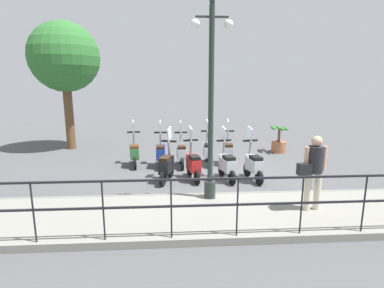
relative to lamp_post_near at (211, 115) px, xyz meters
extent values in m
plane|color=#4C4C4F|center=(2.40, -0.25, -2.08)|extent=(28.00, 28.00, 0.00)
cube|color=gray|center=(-0.80, -0.25, -2.01)|extent=(2.20, 20.00, 0.15)
cube|color=slate|center=(0.25, -0.25, -2.01)|extent=(0.10, 20.00, 0.15)
cube|color=black|center=(-1.80, -0.25, -0.88)|extent=(0.04, 16.00, 0.04)
cube|color=black|center=(-1.80, -0.25, -1.36)|extent=(0.04, 16.00, 0.04)
cylinder|color=black|center=(-1.80, -2.54, -1.41)|extent=(0.03, 0.03, 1.05)
cylinder|color=black|center=(-1.80, -1.39, -1.41)|extent=(0.03, 0.03, 1.05)
cylinder|color=black|center=(-1.80, -0.25, -1.41)|extent=(0.03, 0.03, 1.05)
cylinder|color=black|center=(-1.80, 0.89, -1.41)|extent=(0.03, 0.03, 1.05)
cylinder|color=black|center=(-1.80, 2.03, -1.41)|extent=(0.03, 0.03, 1.05)
cylinder|color=black|center=(-1.80, 3.18, -1.41)|extent=(0.03, 0.03, 1.05)
cylinder|color=#232D28|center=(0.00, 0.00, -1.73)|extent=(0.26, 0.26, 0.40)
cylinder|color=#232D28|center=(0.00, 0.00, 0.19)|extent=(0.12, 0.12, 4.24)
cube|color=#232D28|center=(0.00, 0.00, 2.05)|extent=(0.04, 0.70, 0.04)
sphere|color=white|center=(0.00, -0.35, 1.91)|extent=(0.20, 0.20, 0.20)
sphere|color=white|center=(0.00, 0.35, 1.91)|extent=(0.20, 0.20, 0.20)
sphere|color=#232D28|center=(0.00, 0.00, 2.36)|extent=(0.12, 0.12, 0.12)
cylinder|color=beige|center=(-0.81, -2.18, -1.52)|extent=(0.14, 0.14, 0.82)
cylinder|color=beige|center=(-0.83, -1.96, -1.52)|extent=(0.14, 0.14, 0.82)
cylinder|color=#232328|center=(-0.82, -2.07, -0.84)|extent=(0.35, 0.35, 0.55)
sphere|color=tan|center=(-0.82, -2.07, -0.45)|extent=(0.22, 0.22, 0.22)
cylinder|color=tan|center=(-0.80, -2.27, -0.82)|extent=(0.09, 0.09, 0.52)
cylinder|color=tan|center=(-0.84, -1.87, -0.82)|extent=(0.09, 0.09, 0.52)
cube|color=black|center=(-0.90, -1.82, -1.01)|extent=(0.17, 0.29, 0.24)
cylinder|color=brown|center=(6.34, 5.21, -0.70)|extent=(0.36, 0.36, 2.76)
sphere|color=#2D6B2D|center=(6.34, 5.21, 1.73)|extent=(2.82, 2.82, 2.82)
cylinder|color=#9E5B3D|center=(5.06, -3.45, -1.86)|extent=(0.56, 0.56, 0.45)
cylinder|color=brown|center=(5.06, -3.45, -1.38)|extent=(0.10, 0.10, 0.50)
ellipsoid|color=#2D6B2D|center=(5.31, -3.45, -1.08)|extent=(0.56, 0.16, 0.10)
ellipsoid|color=#2D6B2D|center=(4.81, -3.45, -1.08)|extent=(0.56, 0.16, 0.10)
ellipsoid|color=#2D6B2D|center=(5.06, -3.20, -1.08)|extent=(0.56, 0.16, 0.10)
ellipsoid|color=#2D6B2D|center=(5.06, -3.70, -1.08)|extent=(0.56, 0.16, 0.10)
ellipsoid|color=#2D6B2D|center=(5.24, -3.27, -1.08)|extent=(0.56, 0.16, 0.10)
ellipsoid|color=#2D6B2D|center=(4.88, -3.63, -1.08)|extent=(0.56, 0.16, 0.10)
cylinder|color=black|center=(2.02, -1.39, -1.88)|extent=(0.41, 0.14, 0.40)
cylinder|color=black|center=(1.20, -1.53, -1.88)|extent=(0.41, 0.14, 0.40)
cube|color=#B7BCC6|center=(1.53, -1.48, -1.60)|extent=(0.64, 0.37, 0.36)
cube|color=#B7BCC6|center=(1.81, -1.43, -1.58)|extent=(0.17, 0.32, 0.44)
cube|color=black|center=(1.46, -1.49, -1.37)|extent=(0.44, 0.32, 0.10)
cylinder|color=gray|center=(1.87, -1.42, -1.23)|extent=(0.19, 0.10, 0.55)
cube|color=black|center=(1.87, -1.42, -0.95)|extent=(0.13, 0.44, 0.05)
cube|color=silver|center=(1.93, -1.41, -0.75)|extent=(0.39, 0.09, 0.42)
cylinder|color=black|center=(2.09, -0.62, -1.88)|extent=(0.41, 0.16, 0.40)
cylinder|color=black|center=(1.27, -0.78, -1.88)|extent=(0.41, 0.16, 0.40)
cube|color=#B7BCC6|center=(1.60, -0.71, -1.60)|extent=(0.64, 0.39, 0.36)
cube|color=#B7BCC6|center=(1.88, -0.66, -1.58)|extent=(0.18, 0.32, 0.44)
cube|color=black|center=(1.53, -0.73, -1.37)|extent=(0.44, 0.33, 0.10)
cylinder|color=gray|center=(1.94, -0.65, -1.23)|extent=(0.19, 0.10, 0.55)
cube|color=black|center=(1.94, -0.65, -0.95)|extent=(0.14, 0.44, 0.05)
cube|color=silver|center=(2.00, -0.64, -0.75)|extent=(0.39, 0.10, 0.42)
cylinder|color=black|center=(2.18, 0.35, -1.88)|extent=(0.41, 0.16, 0.40)
cylinder|color=black|center=(1.37, 0.19, -1.88)|extent=(0.41, 0.16, 0.40)
cube|color=#B21E1E|center=(1.69, 0.25, -1.60)|extent=(0.64, 0.39, 0.36)
cube|color=#B21E1E|center=(1.98, 0.31, -1.58)|extent=(0.18, 0.32, 0.44)
cube|color=black|center=(1.63, 0.24, -1.37)|extent=(0.44, 0.33, 0.10)
cylinder|color=gray|center=(2.04, 0.32, -1.23)|extent=(0.19, 0.10, 0.55)
cube|color=black|center=(2.04, 0.32, -0.95)|extent=(0.14, 0.44, 0.05)
cube|color=silver|center=(2.10, 0.33, -0.75)|extent=(0.39, 0.10, 0.42)
cylinder|color=black|center=(2.09, 0.92, -1.88)|extent=(0.41, 0.18, 0.40)
cylinder|color=black|center=(1.29, 1.14, -1.88)|extent=(0.41, 0.18, 0.40)
cube|color=black|center=(1.60, 1.05, -1.60)|extent=(0.65, 0.43, 0.36)
cube|color=black|center=(1.88, 0.98, -1.58)|extent=(0.20, 0.32, 0.44)
cube|color=black|center=(1.54, 1.07, -1.37)|extent=(0.45, 0.36, 0.10)
cylinder|color=gray|center=(1.94, 0.96, -1.23)|extent=(0.19, 0.12, 0.55)
cube|color=black|center=(1.94, 0.96, -0.95)|extent=(0.18, 0.44, 0.05)
cube|color=silver|center=(2.00, 0.94, -0.75)|extent=(0.38, 0.13, 0.42)
cylinder|color=black|center=(3.80, -1.09, -1.88)|extent=(0.41, 0.12, 0.40)
cylinder|color=black|center=(2.98, -1.01, -1.88)|extent=(0.41, 0.12, 0.40)
cube|color=#B7BCC6|center=(3.30, -1.04, -1.60)|extent=(0.62, 0.34, 0.36)
cube|color=#B7BCC6|center=(3.59, -1.07, -1.58)|extent=(0.15, 0.31, 0.44)
cube|color=black|center=(3.23, -1.04, -1.37)|extent=(0.42, 0.30, 0.10)
cylinder|color=gray|center=(3.65, -1.08, -1.23)|extent=(0.19, 0.09, 0.55)
cube|color=black|center=(3.65, -1.08, -0.95)|extent=(0.10, 0.44, 0.05)
cube|color=silver|center=(3.71, -1.08, -0.75)|extent=(0.39, 0.07, 0.42)
cylinder|color=black|center=(3.84, -0.36, -1.88)|extent=(0.40, 0.08, 0.40)
cylinder|color=black|center=(3.01, -0.35, -1.88)|extent=(0.40, 0.08, 0.40)
cube|color=#B7BCC6|center=(3.34, -0.35, -1.60)|extent=(0.60, 0.29, 0.36)
cube|color=#B7BCC6|center=(3.63, -0.36, -1.58)|extent=(0.12, 0.30, 0.44)
cube|color=black|center=(3.27, -0.35, -1.37)|extent=(0.40, 0.26, 0.10)
cylinder|color=gray|center=(3.69, -0.36, -1.23)|extent=(0.18, 0.07, 0.55)
cube|color=black|center=(3.69, -0.36, -0.95)|extent=(0.07, 0.44, 0.05)
cube|color=silver|center=(3.75, -0.36, -0.75)|extent=(0.39, 0.03, 0.42)
cylinder|color=black|center=(3.61, 0.58, -1.88)|extent=(0.40, 0.09, 0.40)
cylinder|color=black|center=(2.78, 0.55, -1.88)|extent=(0.40, 0.09, 0.40)
cube|color=#B7BCC6|center=(3.11, 0.56, -1.60)|extent=(0.61, 0.30, 0.36)
cube|color=#B7BCC6|center=(3.40, 0.57, -1.58)|extent=(0.13, 0.30, 0.44)
cube|color=black|center=(3.04, 0.56, -1.37)|extent=(0.41, 0.27, 0.10)
cylinder|color=gray|center=(3.46, 0.58, -1.23)|extent=(0.19, 0.08, 0.55)
cube|color=black|center=(3.46, 0.58, -0.95)|extent=(0.08, 0.44, 0.05)
cube|color=silver|center=(3.52, 0.58, -0.75)|extent=(0.39, 0.04, 0.42)
cylinder|color=black|center=(3.64, 1.27, -1.88)|extent=(0.40, 0.08, 0.40)
cylinder|color=black|center=(2.81, 1.26, -1.88)|extent=(0.40, 0.08, 0.40)
cube|color=navy|center=(3.14, 1.26, -1.60)|extent=(0.60, 0.29, 0.36)
cube|color=navy|center=(3.43, 1.27, -1.58)|extent=(0.12, 0.30, 0.44)
cube|color=black|center=(3.07, 1.26, -1.37)|extent=(0.40, 0.26, 0.10)
cylinder|color=gray|center=(3.49, 1.27, -1.23)|extent=(0.18, 0.07, 0.55)
cube|color=black|center=(3.49, 1.27, -0.95)|extent=(0.06, 0.44, 0.05)
cube|color=silver|center=(3.55, 1.27, -0.75)|extent=(0.39, 0.03, 0.42)
cylinder|color=black|center=(3.78, 2.21, -1.88)|extent=(0.41, 0.14, 0.40)
cylinder|color=black|center=(2.96, 2.09, -1.88)|extent=(0.41, 0.14, 0.40)
cube|color=#2D6B38|center=(3.29, 2.14, -1.60)|extent=(0.63, 0.36, 0.36)
cube|color=#2D6B38|center=(3.58, 2.18, -1.58)|extent=(0.16, 0.31, 0.44)
cube|color=#4C2D19|center=(3.22, 2.13, -1.37)|extent=(0.43, 0.32, 0.10)
cylinder|color=gray|center=(3.64, 2.19, -1.23)|extent=(0.19, 0.10, 0.55)
cube|color=black|center=(3.64, 2.19, -0.95)|extent=(0.12, 0.44, 0.05)
cube|color=silver|center=(3.69, 2.20, -0.75)|extent=(0.39, 0.09, 0.42)
camera|label=1|loc=(-6.59, 0.85, 0.71)|focal=28.00mm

